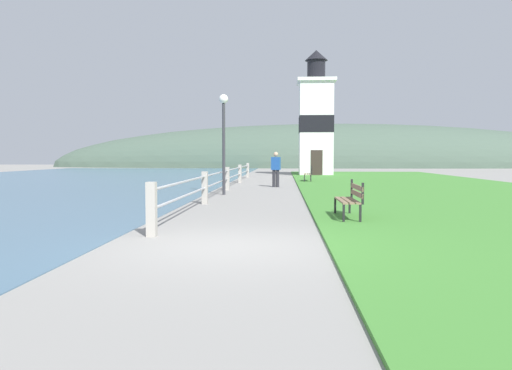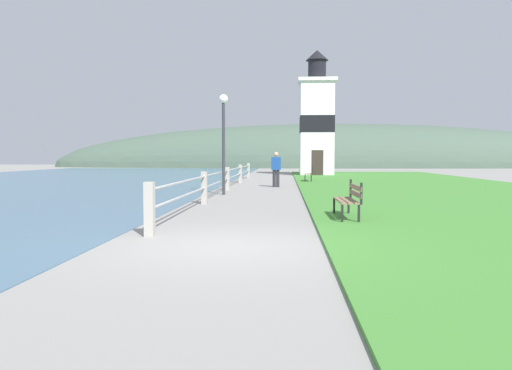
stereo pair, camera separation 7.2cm
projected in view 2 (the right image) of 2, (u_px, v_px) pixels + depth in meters
The scene contains 9 objects.
ground_plane at pixel (225, 247), 8.42m from camera, with size 160.00×160.00×0.00m, color gray.
grass_verge at pixel (425, 188), 23.70m from camera, with size 12.00×47.32×0.06m.
seawall_railing at pixel (227, 177), 22.34m from camera, with size 0.18×26.00×1.04m.
park_bench_near at pixel (349, 198), 11.97m from camera, with size 0.49×1.73×0.94m.
park_bench_midway at pixel (310, 173), 29.55m from camera, with size 0.54×1.69×0.94m.
lighthouse at pixel (317, 121), 39.77m from camera, with size 3.01×3.01×9.92m.
person_strolling at pixel (276, 168), 24.62m from camera, with size 0.48×0.35×1.74m.
lamp_post at pixel (224, 126), 19.64m from camera, with size 0.36×0.36×3.96m.
distant_hillside at pixel (335, 167), 69.30m from camera, with size 80.00×16.00×12.00m.
Camera 2 is at (1.00, -8.31, 1.53)m, focal length 35.00 mm.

